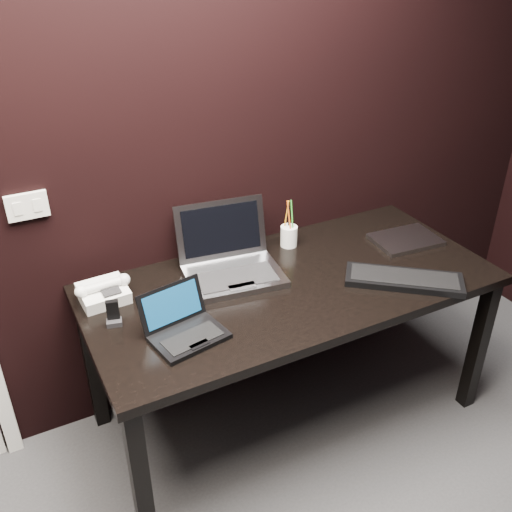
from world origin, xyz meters
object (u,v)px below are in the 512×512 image
desk (291,297)px  closed_laptop (406,240)px  netbook (184,328)px  pen_cup (289,235)px  silver_laptop (231,263)px  desk_phone (104,292)px  ext_keyboard (404,279)px  mobile_phone (113,315)px

desk → closed_laptop: closed_laptop is taller
netbook → closed_laptop: netbook is taller
closed_laptop → pen_cup: bearing=156.2°
silver_laptop → desk_phone: (-0.53, 0.05, -0.01)m
ext_keyboard → pen_cup: 0.56m
desk → pen_cup: 0.33m
desk → mobile_phone: 0.74m
silver_laptop → desk_phone: size_ratio=1.98×
ext_keyboard → pen_cup: bearing=118.0°
silver_laptop → desk_phone: silver_laptop is taller
ext_keyboard → desk: bearing=151.2°
netbook → ext_keyboard: bearing=-5.5°
netbook → closed_laptop: (1.17, 0.18, -0.02)m
ext_keyboard → closed_laptop: ext_keyboard is taller
netbook → mobile_phone: (-0.21, 0.19, 0.00)m
mobile_phone → pen_cup: (0.87, 0.22, 0.02)m
netbook → ext_keyboard: size_ratio=0.62×
mobile_phone → silver_laptop: bearing=12.4°
closed_laptop → mobile_phone: bearing=179.8°
silver_laptop → mobile_phone: 0.55m
pen_cup → desk_phone: bearing=-176.4°
desk → pen_cup: size_ratio=7.50×
desk_phone → pen_cup: (0.87, 0.05, 0.01)m
desk_phone → pen_cup: 0.87m
desk → silver_laptop: silver_laptop is taller
netbook → pen_cup: size_ratio=1.28×
desk → mobile_phone: (-0.73, 0.05, 0.11)m
desk → closed_laptop: bearing=4.4°
mobile_phone → pen_cup: pen_cup is taller
silver_laptop → mobile_phone: bearing=-167.6°
ext_keyboard → desk_phone: 1.21m
desk_phone → pen_cup: bearing=3.6°
desk → desk_phone: 0.77m
desk → closed_laptop: (0.65, 0.05, 0.09)m
silver_laptop → desk_phone: bearing=175.0°
pen_cup → ext_keyboard: bearing=-62.0°
mobile_phone → closed_laptop: bearing=-0.2°
closed_laptop → desk_phone: (-1.37, 0.17, 0.03)m
desk → desk_phone: bearing=163.4°
closed_laptop → ext_keyboard: bearing=-131.4°
ext_keyboard → desk_phone: desk_phone is taller
desk_phone → mobile_phone: (-0.01, -0.16, -0.00)m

